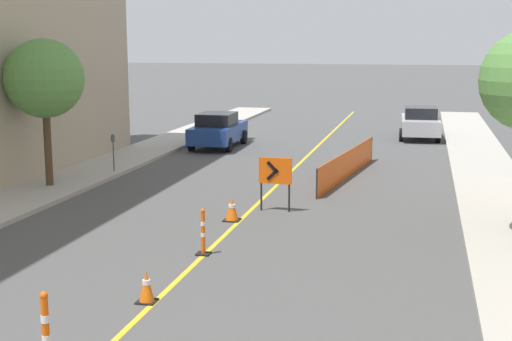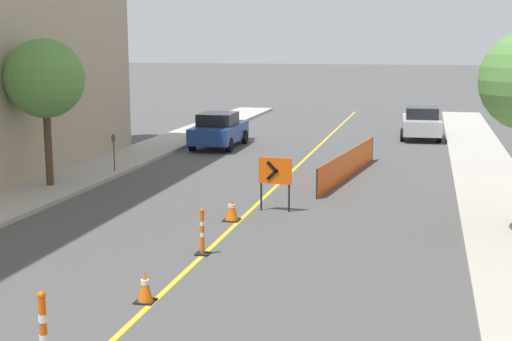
% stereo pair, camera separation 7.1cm
% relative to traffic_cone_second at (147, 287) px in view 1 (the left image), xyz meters
% --- Properties ---
extents(lane_stripe, '(0.12, 46.59, 0.01)m').
position_rel_traffic_cone_second_xyz_m(lane_stripe, '(0.14, 14.06, -0.30)').
color(lane_stripe, gold).
rests_on(lane_stripe, ground_plane).
extents(sidewalk_left, '(2.42, 46.59, 0.14)m').
position_rel_traffic_cone_second_xyz_m(sidewalk_left, '(-6.85, 14.06, -0.23)').
color(sidewalk_left, '#ADA89E').
rests_on(sidewalk_left, ground_plane).
extents(sidewalk_right, '(2.42, 46.59, 0.14)m').
position_rel_traffic_cone_second_xyz_m(sidewalk_right, '(7.14, 14.06, -0.23)').
color(sidewalk_right, '#ADA89E').
rests_on(sidewalk_right, ground_plane).
extents(traffic_cone_second, '(0.36, 0.36, 0.61)m').
position_rel_traffic_cone_second_xyz_m(traffic_cone_second, '(0.00, 0.00, 0.00)').
color(traffic_cone_second, black).
rests_on(traffic_cone_second, ground_plane).
extents(traffic_cone_third, '(0.44, 0.44, 0.63)m').
position_rel_traffic_cone_second_xyz_m(traffic_cone_third, '(-0.07, 6.26, 0.01)').
color(traffic_cone_third, black).
rests_on(traffic_cone_third, ground_plane).
extents(delineator_post_front, '(0.35, 0.35, 1.26)m').
position_rel_traffic_cone_second_xyz_m(delineator_post_front, '(-0.30, -3.06, 0.25)').
color(delineator_post_front, black).
rests_on(delineator_post_front, ground_plane).
extents(delineator_post_rear, '(0.31, 0.31, 1.07)m').
position_rel_traffic_cone_second_xyz_m(delineator_post_rear, '(0.12, 3.11, 0.15)').
color(delineator_post_rear, black).
rests_on(delineator_post_rear, ground_plane).
extents(arrow_barricade_primary, '(0.95, 0.11, 1.54)m').
position_rel_traffic_cone_second_xyz_m(arrow_barricade_primary, '(0.84, 7.61, 0.79)').
color(arrow_barricade_primary, '#EF560C').
rests_on(arrow_barricade_primary, ground_plane).
extents(safety_mesh_fence, '(1.14, 7.82, 0.95)m').
position_rel_traffic_cone_second_xyz_m(safety_mesh_fence, '(2.30, 13.31, 0.18)').
color(safety_mesh_fence, '#EF560C').
rests_on(safety_mesh_fence, ground_plane).
extents(parked_car_curb_near, '(1.95, 4.35, 1.59)m').
position_rel_traffic_cone_second_xyz_m(parked_car_curb_near, '(-4.23, 19.17, 0.50)').
color(parked_car_curb_near, navy).
rests_on(parked_car_curb_near, ground_plane).
extents(parked_car_curb_mid, '(1.99, 4.38, 1.59)m').
position_rel_traffic_cone_second_xyz_m(parked_car_curb_mid, '(4.71, 24.38, 0.50)').
color(parked_car_curb_mid, '#B7B7BC').
rests_on(parked_car_curb_mid, ground_plane).
extents(parking_meter_far_curb, '(0.12, 0.11, 1.36)m').
position_rel_traffic_cone_second_xyz_m(parking_meter_far_curb, '(-6.00, 11.76, 0.79)').
color(parking_meter_far_curb, '#4C4C51').
rests_on(parking_meter_far_curb, sidewalk_left).
extents(street_tree_left_near, '(2.54, 2.54, 4.74)m').
position_rel_traffic_cone_second_xyz_m(street_tree_left_near, '(-6.97, 8.92, 3.29)').
color(street_tree_left_near, '#4C3823').
rests_on(street_tree_left_near, sidewalk_left).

